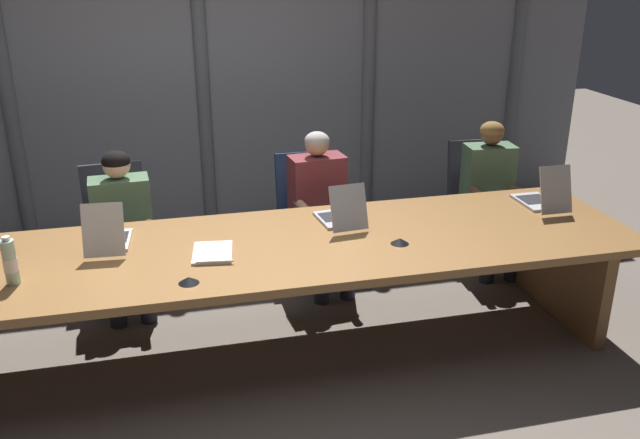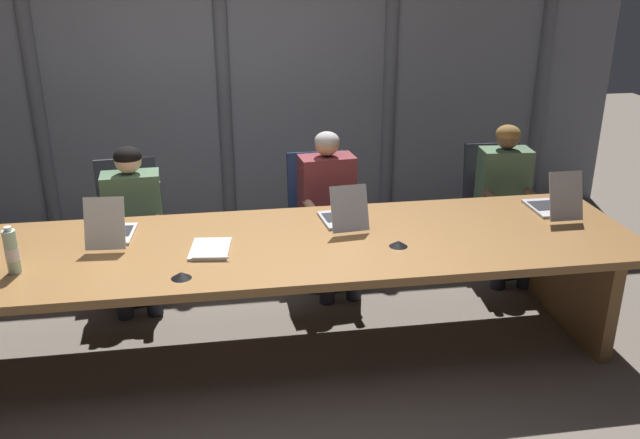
# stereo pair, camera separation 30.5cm
# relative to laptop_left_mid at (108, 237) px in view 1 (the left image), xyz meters

# --- Properties ---
(ground_plane) EXTENTS (14.74, 14.74, 0.00)m
(ground_plane) POSITION_rel_laptop_left_mid_xyz_m (0.71, -0.20, -0.78)
(ground_plane) COLOR #6B6056
(conference_table) EXTENTS (4.89, 1.14, 0.72)m
(conference_table) POSITION_rel_laptop_left_mid_xyz_m (0.71, -0.20, -0.18)
(conference_table) COLOR olive
(conference_table) RESTS_ON ground_plane
(curtain_backdrop) EXTENTS (7.37, 0.17, 2.62)m
(curtain_backdrop) POSITION_rel_laptop_left_mid_xyz_m (0.71, 2.15, 0.53)
(curtain_backdrop) COLOR gray
(curtain_backdrop) RESTS_ON ground_plane
(laptop_left_mid) EXTENTS (0.26, 0.43, 0.31)m
(laptop_left_mid) POSITION_rel_laptop_left_mid_xyz_m (0.00, 0.00, 0.00)
(laptop_left_mid) COLOR beige
(laptop_left_mid) RESTS_ON conference_table
(laptop_center) EXTENTS (0.27, 0.42, 0.29)m
(laptop_center) POSITION_rel_laptop_left_mid_xyz_m (1.41, 0.03, -0.00)
(laptop_center) COLOR #A8ADB7
(laptop_center) RESTS_ON conference_table
(laptop_right_mid) EXTENTS (0.22, 0.43, 0.32)m
(laptop_right_mid) POSITION_rel_laptop_left_mid_xyz_m (2.82, 0.01, 0.00)
(laptop_right_mid) COLOR #BCBCC1
(laptop_right_mid) RESTS_ON conference_table
(office_chair_left_mid) EXTENTS (0.60, 0.60, 0.94)m
(office_chair_left_mid) POSITION_rel_laptop_left_mid_xyz_m (0.00, 0.81, -0.44)
(office_chair_left_mid) COLOR #2D2D38
(office_chair_left_mid) RESTS_ON ground_plane
(office_chair_center) EXTENTS (0.60, 0.60, 0.93)m
(office_chair_center) POSITION_rel_laptop_left_mid_xyz_m (1.38, 0.81, -0.44)
(office_chair_center) COLOR navy
(office_chair_center) RESTS_ON ground_plane
(office_chair_right_mid) EXTENTS (0.60, 0.60, 0.94)m
(office_chair_right_mid) POSITION_rel_laptop_left_mid_xyz_m (2.78, 0.81, -0.44)
(office_chair_right_mid) COLOR #2D2D38
(office_chair_right_mid) RESTS_ON ground_plane
(person_left_mid) EXTENTS (0.43, 0.56, 1.10)m
(person_left_mid) POSITION_rel_laptop_left_mid_xyz_m (0.05, 0.65, -0.16)
(person_left_mid) COLOR #4C6B4C
(person_left_mid) RESTS_ON ground_plane
(person_center) EXTENTS (0.44, 0.57, 1.15)m
(person_center) POSITION_rel_laptop_left_mid_xyz_m (1.44, 0.65, -0.14)
(person_center) COLOR brown
(person_center) RESTS_ON ground_plane
(person_right_mid) EXTENTS (0.41, 0.57, 1.15)m
(person_right_mid) POSITION_rel_laptop_left_mid_xyz_m (2.78, 0.65, -0.14)
(person_right_mid) COLOR #4C6B4C
(person_right_mid) RESTS_ON ground_plane
(water_bottle_secondary) EXTENTS (0.07, 0.07, 0.26)m
(water_bottle_secondary) POSITION_rel_laptop_left_mid_xyz_m (-0.46, -0.37, 0.06)
(water_bottle_secondary) COLOR #ADD1B2
(water_bottle_secondary) RESTS_ON conference_table
(conference_mic_left_side) EXTENTS (0.11, 0.11, 0.03)m
(conference_mic_left_side) POSITION_rel_laptop_left_mid_xyz_m (1.67, -0.36, -0.04)
(conference_mic_left_side) COLOR black
(conference_mic_left_side) RESTS_ON conference_table
(conference_mic_middle) EXTENTS (0.11, 0.11, 0.03)m
(conference_mic_middle) POSITION_rel_laptop_left_mid_xyz_m (0.42, -0.59, -0.04)
(conference_mic_middle) COLOR black
(conference_mic_middle) RESTS_ON conference_table
(spiral_notepad) EXTENTS (0.26, 0.33, 0.03)m
(spiral_notepad) POSITION_rel_laptop_left_mid_xyz_m (0.58, -0.25, -0.05)
(spiral_notepad) COLOR silver
(spiral_notepad) RESTS_ON conference_table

